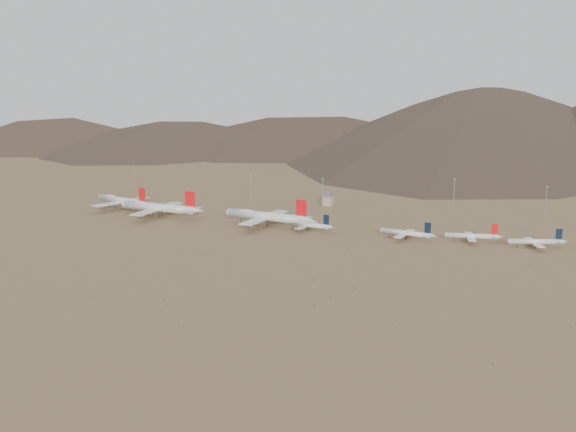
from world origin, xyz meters
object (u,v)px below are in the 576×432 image
at_px(control_tower, 328,200).
at_px(widebody_west, 123,201).
at_px(narrowbody_b, 407,233).
at_px(narrowbody_a, 308,225).
at_px(widebody_centre, 159,207).
at_px(widebody_east, 267,216).

bearing_deg(control_tower, widebody_west, -152.90).
height_order(widebody_west, narrowbody_b, widebody_west).
relative_size(narrowbody_a, narrowbody_b, 0.98).
xyz_separation_m(widebody_centre, narrowbody_a, (126.38, -0.14, -3.58)).
distance_m(widebody_west, widebody_centre, 49.49).
height_order(widebody_east, narrowbody_b, widebody_east).
relative_size(widebody_centre, narrowbody_a, 1.94).
distance_m(widebody_centre, narrowbody_b, 197.79).
xyz_separation_m(widebody_west, narrowbody_a, (173.02, -16.67, -2.95)).
xyz_separation_m(widebody_west, widebody_east, (139.49, -15.58, 0.58)).
bearing_deg(widebody_west, control_tower, 44.57).
relative_size(widebody_centre, control_tower, 6.36).
height_order(widebody_centre, widebody_east, widebody_centre).
bearing_deg(widebody_centre, narrowbody_b, 1.49).
height_order(widebody_west, control_tower, widebody_west).
bearing_deg(narrowbody_b, widebody_west, -175.36).
distance_m(narrowbody_a, narrowbody_b, 71.38).
bearing_deg(widebody_east, control_tower, 85.99).
distance_m(widebody_centre, widebody_east, 92.85).
bearing_deg(widebody_east, widebody_centre, -173.63).
bearing_deg(widebody_centre, widebody_west, 161.90).
distance_m(widebody_east, control_tower, 96.84).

